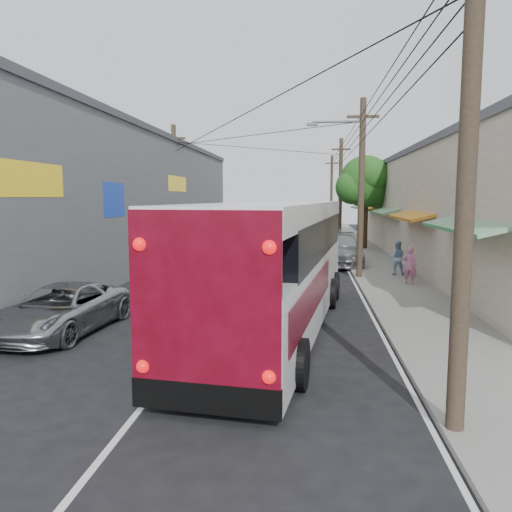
{
  "coord_description": "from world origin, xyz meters",
  "views": [
    {
      "loc": [
        2.9,
        -9.69,
        3.69
      ],
      "look_at": [
        1.17,
        6.63,
        1.76
      ],
      "focal_mm": 35.0,
      "sensor_mm": 36.0,
      "label": 1
    }
  ],
  "objects": [
    {
      "name": "sidewalk",
      "position": [
        6.5,
        20.0,
        0.06
      ],
      "size": [
        3.0,
        80.0,
        0.12
      ],
      "primitive_type": "cube",
      "color": "slate",
      "rests_on": "ground"
    },
    {
      "name": "jeepney",
      "position": [
        -3.8,
        3.03,
        0.65
      ],
      "size": [
        2.54,
        4.86,
        1.31
      ],
      "primitive_type": "imported",
      "rotation": [
        0.0,
        0.0,
        -0.08
      ],
      "color": "#AEAFB5",
      "rests_on": "ground"
    },
    {
      "name": "utility_poles",
      "position": [
        3.13,
        20.33,
        4.13
      ],
      "size": [
        11.8,
        45.28,
        8.0
      ],
      "color": "#473828",
      "rests_on": "ground"
    },
    {
      "name": "street_tree",
      "position": [
        6.87,
        26.02,
        4.67
      ],
      "size": [
        4.4,
        4.0,
        6.6
      ],
      "color": "#3F2B19",
      "rests_on": "ground"
    },
    {
      "name": "parked_car_mid",
      "position": [
        3.8,
        20.22,
        0.66
      ],
      "size": [
        1.62,
        3.92,
        1.33
      ],
      "primitive_type": "imported",
      "rotation": [
        0.0,
        0.0,
        -0.01
      ],
      "color": "#28272C",
      "rests_on": "ground"
    },
    {
      "name": "building_right",
      "position": [
        10.99,
        22.0,
        3.15
      ],
      "size": [
        7.09,
        40.0,
        6.25
      ],
      "color": "beige",
      "rests_on": "ground"
    },
    {
      "name": "pedestrian_far",
      "position": [
        6.98,
        13.76,
        0.91
      ],
      "size": [
        0.86,
        0.72,
        1.58
      ],
      "primitive_type": "imported",
      "rotation": [
        0.0,
        0.0,
        2.98
      ],
      "color": "#90AAD2",
      "rests_on": "sidewalk"
    },
    {
      "name": "building_left",
      "position": [
        -8.5,
        18.0,
        3.65
      ],
      "size": [
        7.2,
        36.0,
        7.25
      ],
      "color": "slate",
      "rests_on": "ground"
    },
    {
      "name": "coach_bus",
      "position": [
        2.04,
        4.1,
        1.84
      ],
      "size": [
        4.08,
        12.54,
        3.55
      ],
      "rotation": [
        0.0,
        0.0,
        -0.13
      ],
      "color": "white",
      "rests_on": "ground"
    },
    {
      "name": "ground",
      "position": [
        0.0,
        0.0,
        0.0
      ],
      "size": [
        120.0,
        120.0,
        0.0
      ],
      "primitive_type": "plane",
      "color": "black",
      "rests_on": "ground"
    },
    {
      "name": "parked_car_far",
      "position": [
        4.6,
        31.4,
        0.8
      ],
      "size": [
        2.13,
        4.98,
        1.6
      ],
      "primitive_type": "imported",
      "rotation": [
        0.0,
        0.0,
        -0.09
      ],
      "color": "black",
      "rests_on": "ground"
    },
    {
      "name": "pedestrian_near",
      "position": [
        7.08,
        11.29,
        0.91
      ],
      "size": [
        0.68,
        0.58,
        1.57
      ],
      "primitive_type": "imported",
      "rotation": [
        0.0,
        0.0,
        2.72
      ],
      "color": "#CA6B97",
      "rests_on": "sidewalk"
    },
    {
      "name": "parked_suv",
      "position": [
        4.6,
        18.0,
        0.84
      ],
      "size": [
        2.35,
        5.79,
        1.68
      ],
      "primitive_type": "imported",
      "rotation": [
        0.0,
        0.0,
        0.0
      ],
      "color": "gray",
      "rests_on": "ground"
    }
  ]
}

